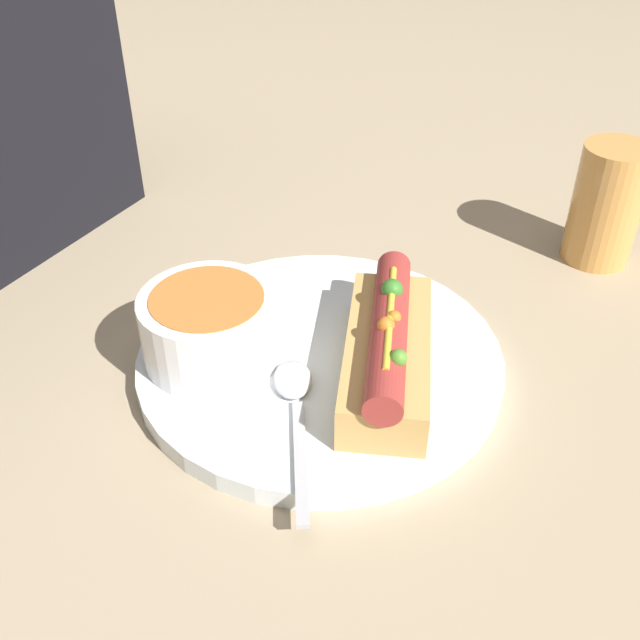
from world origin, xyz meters
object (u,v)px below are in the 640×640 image
object	(u,v)px
soup_bowl	(209,325)
spoon	(298,399)
hot_dog	(390,346)
drinking_glass	(607,204)

from	to	relation	value
soup_bowl	spoon	world-z (taller)	soup_bowl
hot_dog	soup_bowl	xyz separation A→B (m)	(-0.05, 0.13, 0.01)
hot_dog	soup_bowl	distance (m)	0.14
hot_dog	spoon	bearing A→B (deg)	124.27
spoon	drinking_glass	bearing A→B (deg)	-54.54
soup_bowl	drinking_glass	xyz separation A→B (m)	(0.31, -0.23, 0.01)
drinking_glass	spoon	bearing A→B (deg)	156.78
hot_dog	drinking_glass	xyz separation A→B (m)	(0.27, -0.10, 0.02)
hot_dog	spoon	distance (m)	0.08
spoon	drinking_glass	world-z (taller)	drinking_glass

